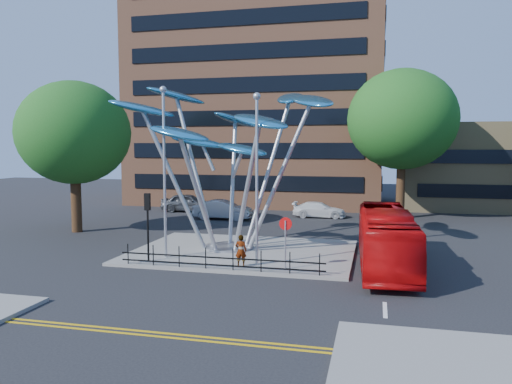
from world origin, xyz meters
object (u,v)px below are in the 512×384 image
(tree_right, at_px, (402,120))
(street_lamp_left, at_px, (164,157))
(tree_left, at_px, (74,133))
(traffic_light_island, at_px, (148,212))
(red_bus, at_px, (386,238))
(parked_car_left, at_px, (188,203))
(no_entry_sign_island, at_px, (285,234))
(parked_car_mid, at_px, (223,210))
(leaf_sculpture, at_px, (228,129))
(parked_car_right, at_px, (319,210))
(street_lamp_right, at_px, (257,163))
(pedestrian, at_px, (241,251))

(tree_right, distance_m, street_lamp_left, 22.49)
(tree_left, xyz_separation_m, traffic_light_island, (9.00, -7.50, -4.18))
(tree_left, xyz_separation_m, red_bus, (20.60, -5.38, -5.37))
(parked_car_left, bearing_deg, no_entry_sign_island, -153.27)
(street_lamp_left, height_order, red_bus, street_lamp_left)
(parked_car_mid, bearing_deg, tree_left, 133.95)
(tree_right, xyz_separation_m, leaf_sculpture, (-10.07, -15.32, -1.16))
(traffic_light_island, xyz_separation_m, parked_car_right, (6.50, 18.44, -1.98))
(tree_left, height_order, traffic_light_island, tree_left)
(street_lamp_right, height_order, parked_car_left, street_lamp_right)
(tree_left, bearing_deg, parked_car_left, 73.20)
(leaf_sculpture, distance_m, street_lamp_right, 4.83)
(leaf_sculpture, relative_size, street_lamp_left, 1.45)
(red_bus, height_order, pedestrian, red_bus)
(street_lamp_right, bearing_deg, red_bus, 14.91)
(tree_left, distance_m, parked_car_left, 13.70)
(tree_left, relative_size, pedestrian, 6.69)
(traffic_light_island, xyz_separation_m, no_entry_sign_island, (7.00, 0.02, -0.80))
(street_lamp_right, bearing_deg, parked_car_right, 86.80)
(no_entry_sign_island, bearing_deg, parked_car_right, 91.54)
(tree_right, relative_size, traffic_light_island, 3.54)
(red_bus, bearing_deg, tree_right, 82.57)
(tree_left, distance_m, street_lamp_right, 16.19)
(pedestrian, bearing_deg, street_lamp_right, -145.85)
(traffic_light_island, distance_m, no_entry_sign_island, 7.05)
(parked_car_left, bearing_deg, red_bus, -141.32)
(tree_right, xyz_separation_m, parked_car_mid, (-13.94, -4.00, -7.26))
(street_lamp_left, bearing_deg, pedestrian, -12.99)
(pedestrian, bearing_deg, street_lamp_left, -15.74)
(parked_car_mid, bearing_deg, tree_right, -74.82)
(no_entry_sign_island, distance_m, pedestrian, 2.34)
(street_lamp_left, distance_m, pedestrian, 6.28)
(street_lamp_left, height_order, no_entry_sign_island, street_lamp_left)
(leaf_sculpture, bearing_deg, parked_car_right, 75.94)
(no_entry_sign_island, bearing_deg, tree_right, 72.88)
(tree_left, relative_size, street_lamp_right, 1.24)
(parked_car_left, bearing_deg, leaf_sculpture, -157.12)
(tree_left, height_order, street_lamp_right, tree_left)
(no_entry_sign_island, height_order, parked_car_left, no_entry_sign_island)
(leaf_sculpture, height_order, traffic_light_island, leaf_sculpture)
(red_bus, bearing_deg, street_lamp_right, -167.91)
(street_lamp_right, relative_size, no_entry_sign_island, 3.39)
(tree_left, xyz_separation_m, no_entry_sign_island, (16.00, -7.48, -4.98))
(street_lamp_right, relative_size, pedestrian, 5.38)
(tree_right, bearing_deg, pedestrian, -112.72)
(parked_car_right, bearing_deg, no_entry_sign_island, -179.60)
(leaf_sculpture, bearing_deg, street_lamp_right, -55.09)
(traffic_light_island, bearing_deg, tree_right, 56.31)
(street_lamp_left, xyz_separation_m, red_bus, (11.10, 1.12, -3.93))
(street_lamp_left, xyz_separation_m, parked_car_mid, (-1.44, 14.50, -4.58))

